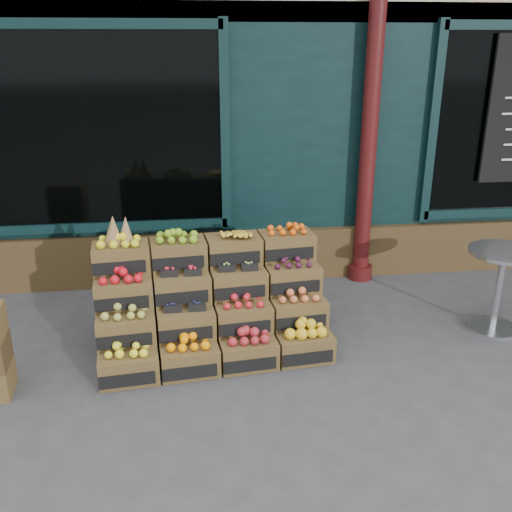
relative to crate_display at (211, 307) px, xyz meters
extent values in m
plane|color=#3B3B3D|center=(0.61, -0.68, -0.38)|extent=(60.00, 60.00, 0.00)
cube|color=black|center=(0.61, 4.52, 2.02)|extent=(12.00, 6.00, 4.80)
cube|color=black|center=(0.61, 1.57, 1.12)|extent=(12.00, 0.12, 3.00)
cube|color=#41301A|center=(0.61, 1.50, -0.08)|extent=(12.00, 0.18, 0.60)
cube|color=black|center=(-0.99, 1.50, 1.37)|extent=(2.40, 0.06, 2.00)
cylinder|color=#410F0F|center=(1.81, 1.37, 1.22)|extent=(0.18, 0.18, 3.20)
cube|color=brown|center=(-0.70, -0.47, -0.26)|extent=(0.51, 0.38, 0.24)
cube|color=black|center=(-0.69, -0.65, -0.29)|extent=(0.44, 0.06, 0.11)
cube|color=yellow|center=(-0.70, -0.47, -0.10)|extent=(0.41, 0.29, 0.08)
cube|color=brown|center=(-0.20, -0.42, -0.26)|extent=(0.51, 0.38, 0.24)
cube|color=black|center=(-0.19, -0.60, -0.29)|extent=(0.44, 0.06, 0.11)
cube|color=#FF8D00|center=(-0.20, -0.42, -0.10)|extent=(0.41, 0.29, 0.09)
cube|color=brown|center=(0.29, -0.37, -0.26)|extent=(0.51, 0.38, 0.24)
cube|color=black|center=(0.31, -0.55, -0.29)|extent=(0.44, 0.06, 0.11)
cube|color=maroon|center=(0.29, -0.37, -0.10)|extent=(0.41, 0.29, 0.09)
cube|color=brown|center=(0.79, -0.32, -0.26)|extent=(0.51, 0.38, 0.24)
cube|color=black|center=(0.81, -0.50, -0.29)|extent=(0.44, 0.06, 0.11)
cube|color=gold|center=(0.79, -0.32, -0.09)|extent=(0.41, 0.29, 0.11)
cube|color=brown|center=(-0.72, -0.27, -0.02)|extent=(0.51, 0.38, 0.24)
cube|color=black|center=(-0.71, -0.45, -0.05)|extent=(0.44, 0.06, 0.11)
cube|color=#9BA03D|center=(-0.72, -0.27, 0.14)|extent=(0.41, 0.29, 0.08)
cube|color=brown|center=(-0.22, -0.22, -0.02)|extent=(0.51, 0.38, 0.24)
cube|color=black|center=(-0.21, -0.40, -0.05)|extent=(0.44, 0.06, 0.11)
cube|color=navy|center=(-0.22, -0.22, 0.11)|extent=(0.41, 0.29, 0.03)
cube|color=brown|center=(0.27, -0.17, -0.02)|extent=(0.51, 0.38, 0.24)
cube|color=black|center=(0.29, -0.35, -0.05)|extent=(0.44, 0.06, 0.11)
cube|color=red|center=(0.27, -0.17, 0.14)|extent=(0.41, 0.29, 0.07)
cube|color=brown|center=(0.77, -0.12, -0.02)|extent=(0.51, 0.38, 0.24)
cube|color=black|center=(0.79, -0.30, -0.05)|extent=(0.44, 0.06, 0.11)
cube|color=#C56234|center=(0.77, -0.12, 0.14)|extent=(0.41, 0.29, 0.08)
cube|color=brown|center=(-0.74, -0.07, 0.22)|extent=(0.51, 0.38, 0.24)
cube|color=black|center=(-0.73, -0.24, 0.20)|extent=(0.44, 0.06, 0.11)
cube|color=red|center=(-0.74, -0.07, 0.38)|extent=(0.41, 0.29, 0.08)
cube|color=brown|center=(-0.24, -0.02, 0.22)|extent=(0.51, 0.38, 0.24)
cube|color=black|center=(-0.23, -0.19, 0.20)|extent=(0.44, 0.06, 0.11)
cube|color=#A91F2B|center=(-0.24, -0.02, 0.36)|extent=(0.41, 0.29, 0.03)
cube|color=brown|center=(0.25, 0.03, 0.22)|extent=(0.51, 0.38, 0.24)
cube|color=black|center=(0.27, -0.15, 0.20)|extent=(0.44, 0.06, 0.11)
cube|color=#74A74B|center=(0.25, 0.03, 0.35)|extent=(0.41, 0.29, 0.03)
cube|color=brown|center=(0.75, 0.08, 0.22)|extent=(0.51, 0.38, 0.24)
cube|color=black|center=(0.77, -0.10, 0.20)|extent=(0.44, 0.06, 0.11)
cube|color=#3A0F29|center=(0.75, 0.08, 0.37)|extent=(0.41, 0.29, 0.06)
cube|color=brown|center=(-0.76, 0.14, 0.46)|extent=(0.51, 0.38, 0.24)
cube|color=black|center=(-0.75, -0.04, 0.44)|extent=(0.44, 0.06, 0.11)
cube|color=gold|center=(-0.76, 0.14, 0.62)|extent=(0.41, 0.29, 0.08)
cube|color=brown|center=(-0.26, 0.19, 0.46)|extent=(0.51, 0.38, 0.24)
cube|color=black|center=(-0.25, 0.01, 0.44)|extent=(0.44, 0.06, 0.11)
cube|color=olive|center=(-0.26, 0.19, 0.62)|extent=(0.41, 0.29, 0.08)
cube|color=brown|center=(0.23, 0.24, 0.46)|extent=(0.51, 0.38, 0.24)
cube|color=black|center=(0.25, 0.06, 0.44)|extent=(0.44, 0.06, 0.11)
cube|color=gold|center=(0.23, 0.24, 0.62)|extent=(0.41, 0.29, 0.07)
cube|color=brown|center=(0.73, 0.28, 0.46)|extent=(0.51, 0.38, 0.24)
cube|color=black|center=(0.75, 0.11, 0.44)|extent=(0.44, 0.06, 0.11)
cube|color=#EA550D|center=(0.73, 0.28, 0.61)|extent=(0.41, 0.29, 0.07)
cube|color=#41301A|center=(0.02, -0.20, -0.26)|extent=(2.01, 0.53, 0.24)
cube|color=#41301A|center=(0.00, 0.01, -0.14)|extent=(2.01, 0.53, 0.48)
cube|color=#41301A|center=(-0.02, 0.21, -0.02)|extent=(2.01, 0.53, 0.72)
cone|color=olive|center=(-0.81, 0.14, 0.72)|extent=(0.17, 0.17, 0.28)
cone|color=olive|center=(-0.71, 0.17, 0.70)|extent=(0.15, 0.15, 0.24)
cylinder|color=silver|center=(2.72, -0.03, -0.37)|extent=(0.48, 0.48, 0.03)
cylinder|color=silver|center=(2.72, -0.03, 0.02)|extent=(0.06, 0.06, 0.78)
cylinder|color=silver|center=(2.72, -0.03, 0.42)|extent=(0.65, 0.65, 0.03)
imported|color=#1D6731|center=(-1.40, 2.14, 0.52)|extent=(0.69, 0.48, 1.80)
camera|label=1|loc=(-0.17, -4.63, 2.25)|focal=40.00mm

